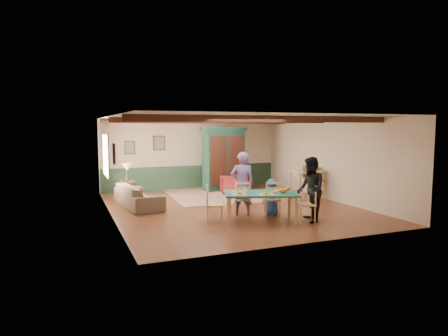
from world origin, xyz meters
name	(u,v)px	position (x,y,z in m)	size (l,w,h in m)	color
floor	(232,207)	(0.00, 0.00, 0.00)	(8.00, 8.00, 0.00)	#542817
wall_back	(192,154)	(0.00, 4.00, 1.35)	(7.00, 0.02, 2.70)	beige
wall_left	(111,167)	(-3.50, 0.00, 1.35)	(0.02, 8.00, 2.70)	beige
wall_right	(329,159)	(3.50, 0.00, 1.35)	(0.02, 8.00, 2.70)	beige
ceiling	(232,117)	(0.00, 0.00, 2.70)	(7.00, 8.00, 0.02)	silver
wainscot_back	(192,177)	(0.00, 3.98, 0.45)	(6.95, 0.03, 0.90)	#1E3825
ceiling_beam_front	(269,119)	(0.00, -2.30, 2.61)	(6.95, 0.16, 0.16)	black
ceiling_beam_mid	(227,120)	(0.00, 0.40, 2.61)	(6.95, 0.16, 0.16)	black
ceiling_beam_back	(200,121)	(0.00, 3.00, 2.61)	(6.95, 0.16, 0.16)	black
window_left	(105,155)	(-3.47, 1.70, 1.55)	(0.06, 1.60, 1.30)	white
picture_left_wall	(114,154)	(-3.47, -0.60, 1.75)	(0.04, 0.42, 0.52)	gray
picture_back_a	(159,143)	(-1.30, 3.97, 1.80)	(0.45, 0.04, 0.55)	gray
picture_back_b	(130,148)	(-2.40, 3.97, 1.65)	(0.38, 0.04, 0.48)	gray
dining_table	(261,208)	(-0.06, -2.01, 0.38)	(1.82, 1.01, 0.76)	#1A5451
dining_chair_far_left	(242,199)	(-0.20, -1.19, 0.48)	(0.42, 0.44, 0.96)	tan
dining_chair_far_right	(272,198)	(0.57, -1.46, 0.48)	(0.42, 0.44, 0.96)	tan
dining_chair_end_left	(215,204)	(-1.16, -1.62, 0.48)	(0.42, 0.44, 0.96)	tan
dining_chair_end_right	(306,203)	(1.03, -2.40, 0.48)	(0.42, 0.44, 0.96)	tan
person_man	(242,184)	(-0.17, -1.11, 0.87)	(0.64, 0.42, 1.74)	slate
person_woman	(310,190)	(1.13, -2.43, 0.83)	(0.81, 0.63, 1.67)	black
person_child	(272,197)	(0.59, -1.38, 0.51)	(0.50, 0.32, 1.02)	#2951A4
cat	(284,190)	(0.43, -2.29, 0.85)	(0.36, 0.14, 0.18)	orange
place_setting_near_left	(240,193)	(-0.67, -2.06, 0.81)	(0.40, 0.30, 0.11)	yellow
place_setting_near_center	(266,192)	(-0.05, -2.28, 0.81)	(0.40, 0.30, 0.11)	yellow
place_setting_far_left	(238,189)	(-0.50, -1.58, 0.81)	(0.40, 0.30, 0.11)	yellow
place_setting_far_right	(281,189)	(0.55, -1.96, 0.81)	(0.40, 0.30, 0.11)	yellow
area_rug	(214,195)	(0.25, 2.19, 0.01)	(3.03, 3.60, 0.01)	tan
armoire	(224,159)	(0.98, 3.13, 1.19)	(1.69, 0.67, 2.38)	#133126
armchair	(235,185)	(1.00, 2.05, 0.36)	(0.76, 0.79, 0.72)	#4E0F12
sofa	(138,196)	(-2.60, 1.10, 0.34)	(2.30, 0.90, 0.67)	#44352A
end_table	(127,190)	(-2.72, 2.53, 0.31)	(0.51, 0.51, 0.63)	black
table_lamp	(127,172)	(-2.72, 2.53, 0.92)	(0.32, 0.32, 0.57)	#CDB084
counter_table	(307,185)	(2.89, 0.36, 0.47)	(1.13, 0.66, 0.94)	beige
bar_stool_left	(310,183)	(2.77, -0.01, 0.58)	(0.41, 0.45, 1.17)	#A46D3F
bar_stool_right	(320,183)	(3.27, 0.17, 0.53)	(0.37, 0.41, 1.06)	#A46D3F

